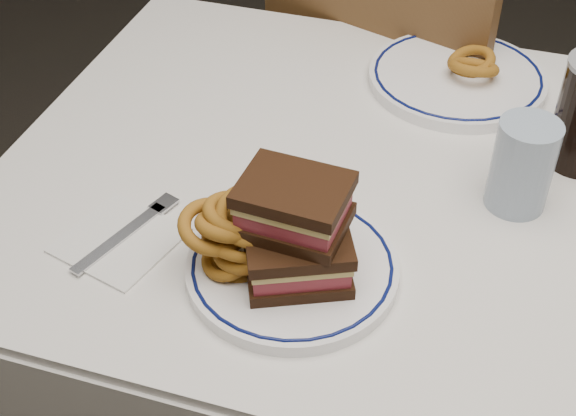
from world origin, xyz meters
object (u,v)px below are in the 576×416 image
(chair_far, at_px, (397,88))
(far_plate, at_px, (457,78))
(main_plate, at_px, (292,268))
(reuben_sandwich, at_px, (296,231))

(chair_far, bearing_deg, far_plate, -63.25)
(chair_far, relative_size, main_plate, 3.83)
(main_plate, bearing_deg, chair_far, 90.37)
(chair_far, bearing_deg, reuben_sandwich, -89.12)
(chair_far, relative_size, reuben_sandwich, 6.62)
(main_plate, relative_size, far_plate, 0.91)
(reuben_sandwich, relative_size, far_plate, 0.53)
(far_plate, bearing_deg, chair_far, 116.75)
(chair_far, height_order, reuben_sandwich, chair_far)
(reuben_sandwich, height_order, far_plate, reuben_sandwich)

